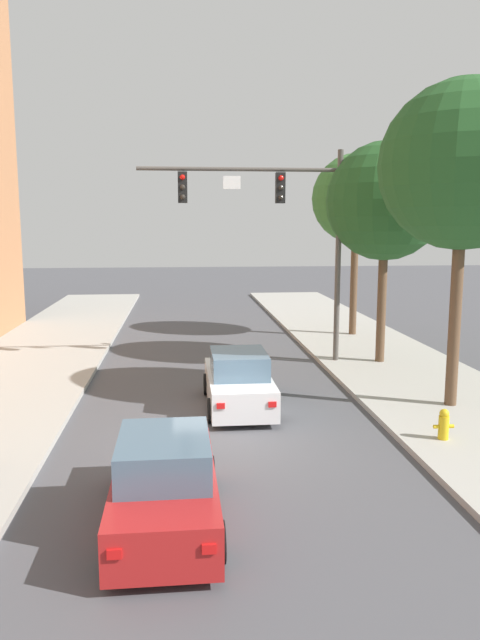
# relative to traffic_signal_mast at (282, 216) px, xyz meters

# --- Properties ---
(ground_plane) EXTENTS (120.00, 120.00, 0.00)m
(ground_plane) POSITION_rel_traffic_signal_mast_xyz_m (-2.55, -7.64, -5.37)
(ground_plane) COLOR #4C4C51
(traffic_signal_mast) EXTENTS (7.17, 0.38, 7.50)m
(traffic_signal_mast) POSITION_rel_traffic_signal_mast_xyz_m (0.00, 0.00, 0.00)
(traffic_signal_mast) COLOR #514C47
(traffic_signal_mast) RESTS_ON sidewalk_right
(car_lead_white) EXTENTS (1.84, 4.24, 1.60)m
(car_lead_white) POSITION_rel_traffic_signal_mast_xyz_m (-2.02, -4.97, -4.65)
(car_lead_white) COLOR silver
(car_lead_white) RESTS_ON ground
(car_following_red) EXTENTS (1.86, 4.25, 1.60)m
(car_following_red) POSITION_rel_traffic_signal_mast_xyz_m (-3.90, -11.54, -4.65)
(car_following_red) COLOR #B21E1E
(car_following_red) RESTS_ON ground
(fire_hydrant) EXTENTS (0.48, 0.24, 0.72)m
(fire_hydrant) POSITION_rel_traffic_signal_mast_xyz_m (2.42, -8.41, -4.86)
(fire_hydrant) COLOR gold
(fire_hydrant) RESTS_ON sidewalk_right
(street_tree_nearest) EXTENTS (4.40, 4.40, 8.63)m
(street_tree_nearest) POSITION_rel_traffic_signal_mast_xyz_m (3.78, -5.80, 1.19)
(street_tree_nearest) COLOR brown
(street_tree_nearest) RESTS_ON sidewalk_right
(street_tree_second) EXTENTS (4.14, 4.14, 7.79)m
(street_tree_second) POSITION_rel_traffic_signal_mast_xyz_m (3.59, -0.36, 0.48)
(street_tree_second) COLOR brown
(street_tree_second) RESTS_ON sidewalk_right
(street_tree_third) EXTENTS (3.90, 3.90, 8.00)m
(street_tree_third) POSITION_rel_traffic_signal_mast_xyz_m (4.16, 5.16, 0.81)
(street_tree_third) COLOR brown
(street_tree_third) RESTS_ON sidewalk_right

